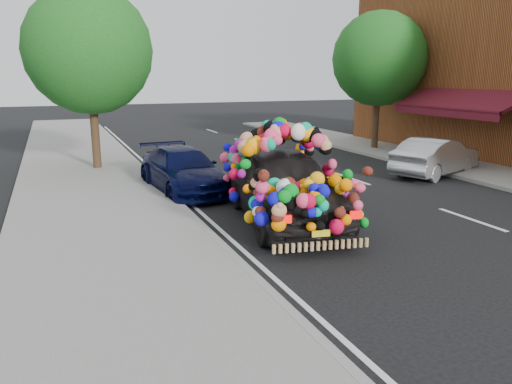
# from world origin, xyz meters

# --- Properties ---
(ground) EXTENTS (100.00, 100.00, 0.00)m
(ground) POSITION_xyz_m (0.00, 0.00, 0.00)
(ground) COLOR black
(ground) RESTS_ON ground
(sidewalk) EXTENTS (4.00, 60.00, 0.12)m
(sidewalk) POSITION_xyz_m (-4.30, 0.00, 0.06)
(sidewalk) COLOR gray
(sidewalk) RESTS_ON ground
(kerb) EXTENTS (0.15, 60.00, 0.13)m
(kerb) POSITION_xyz_m (-2.35, 0.00, 0.07)
(kerb) COLOR gray
(kerb) RESTS_ON ground
(footpath_far) EXTENTS (3.00, 40.00, 0.12)m
(footpath_far) POSITION_xyz_m (8.20, 3.00, 0.06)
(footpath_far) COLOR gray
(footpath_far) RESTS_ON ground
(lane_markings) EXTENTS (6.00, 50.00, 0.01)m
(lane_markings) POSITION_xyz_m (3.60, 0.00, 0.01)
(lane_markings) COLOR silver
(lane_markings) RESTS_ON ground
(tree_near_sidewalk) EXTENTS (4.20, 4.20, 6.13)m
(tree_near_sidewalk) POSITION_xyz_m (-3.80, 9.50, 4.02)
(tree_near_sidewalk) COLOR #332114
(tree_near_sidewalk) RESTS_ON ground
(tree_far_b) EXTENTS (4.00, 4.00, 5.90)m
(tree_far_b) POSITION_xyz_m (8.00, 10.00, 3.89)
(tree_far_b) COLOR #332114
(tree_far_b) RESTS_ON ground
(plush_art_car) EXTENTS (3.14, 5.36, 2.30)m
(plush_art_car) POSITION_xyz_m (-0.43, 1.53, 1.19)
(plush_art_car) COLOR black
(plush_art_car) RESTS_ON ground
(navy_sedan) EXTENTS (2.06, 4.32, 1.22)m
(navy_sedan) POSITION_xyz_m (-1.80, 5.35, 0.61)
(navy_sedan) COLOR black
(navy_sedan) RESTS_ON ground
(silver_hatchback) EXTENTS (4.00, 2.61, 1.24)m
(silver_hatchback) POSITION_xyz_m (6.49, 4.48, 0.62)
(silver_hatchback) COLOR #AAACB1
(silver_hatchback) RESTS_ON ground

